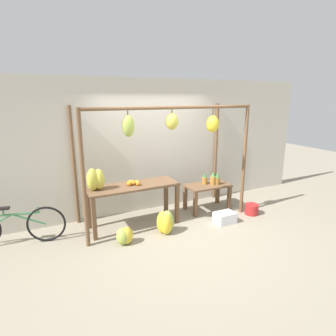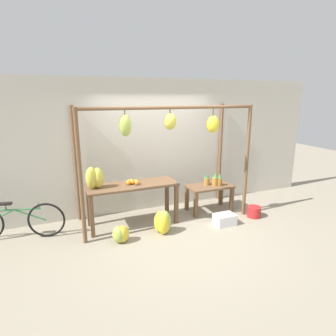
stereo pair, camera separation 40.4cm
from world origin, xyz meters
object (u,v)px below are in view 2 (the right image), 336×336
fruit_crate_white (225,219)px  blue_bucket (254,212)px  pineapple_cluster (214,180)px  orange_pile (133,182)px  banana_pile_ground_left (121,234)px  banana_pile_ground_right (163,222)px  parked_bicycle (16,221)px  banana_pile_on_table (95,178)px

fruit_crate_white → blue_bucket: size_ratio=1.40×
pineapple_cluster → fruit_crate_white: size_ratio=0.87×
orange_pile → blue_bucket: orange_pile is taller
orange_pile → fruit_crate_white: bearing=-23.0°
pineapple_cluster → banana_pile_ground_left: 2.34m
banana_pile_ground_right → blue_bucket: (2.02, -0.03, -0.10)m
banana_pile_ground_left → parked_bicycle: 1.85m
banana_pile_ground_left → fruit_crate_white: 2.04m
banana_pile_ground_left → pineapple_cluster: bearing=16.3°
orange_pile → fruit_crate_white: (1.64, -0.69, -0.75)m
banana_pile_on_table → pineapple_cluster: banana_pile_on_table is taller
fruit_crate_white → banana_pile_on_table: bearing=163.3°
parked_bicycle → fruit_crate_white: bearing=-13.1°
banana_pile_on_table → fruit_crate_white: 2.60m
orange_pile → fruit_crate_white: size_ratio=0.63×
pineapple_cluster → parked_bicycle: 3.87m
fruit_crate_white → blue_bucket: bearing=6.6°
banana_pile_ground_right → fruit_crate_white: size_ratio=1.10×
banana_pile_ground_right → parked_bicycle: 2.56m
blue_bucket → parked_bicycle: bearing=170.2°
orange_pile → banana_pile_ground_right: (0.39, -0.58, -0.65)m
pineapple_cluster → banana_pile_ground_left: (-2.19, -0.64, -0.54)m
fruit_crate_white → parked_bicycle: (-3.69, 0.86, 0.23)m
banana_pile_ground_left → banana_pile_ground_right: size_ratio=0.77×
parked_bicycle → pineapple_cluster: bearing=-2.3°
parked_bicycle → banana_pile_on_table: bearing=-6.8°
orange_pile → parked_bicycle: bearing=175.4°
pineapple_cluster → blue_bucket: 1.05m
banana_pile_on_table → banana_pile_ground_left: 1.11m
pineapple_cluster → parked_bicycle: bearing=177.7°
orange_pile → blue_bucket: bearing=-14.1°
pineapple_cluster → banana_pile_ground_right: pineapple_cluster is taller
orange_pile → parked_bicycle: orange_pile is taller
banana_pile_on_table → parked_bicycle: bearing=173.2°
orange_pile → pineapple_cluster: orange_pile is taller
pineapple_cluster → fruit_crate_white: bearing=-102.2°
banana_pile_on_table → fruit_crate_white: (2.33, -0.70, -0.91)m
banana_pile_on_table → parked_bicycle: 1.53m
banana_pile_ground_left → blue_bucket: size_ratio=1.20×
banana_pile_ground_left → blue_bucket: bearing=0.5°
banana_pile_ground_right → banana_pile_on_table: bearing=151.7°
banana_pile_ground_right → parked_bicycle: size_ratio=0.27×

